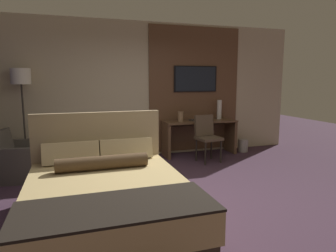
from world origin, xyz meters
TOP-DOWN VIEW (x-y plane):
  - ground_plane at (0.00, 0.00)m, footprint 16.00×16.00m
  - wall_back_tv_panel at (0.16, 2.59)m, footprint 7.20×0.09m
  - bed at (-1.00, -0.37)m, footprint 1.73×2.14m
  - desk at (1.28, 2.30)m, footprint 1.58×0.53m
  - tv at (1.28, 2.52)m, footprint 0.99×0.04m
  - desk_chair at (1.19, 1.73)m, footprint 0.49×0.49m
  - armchair_by_window at (-2.15, 1.73)m, footprint 0.93×0.95m
  - floor_lamp at (-2.17, 2.34)m, footprint 0.34×0.34m
  - vase_tall at (1.81, 2.39)m, footprint 0.10×0.10m
  - vase_short at (0.83, 2.22)m, footprint 0.12×0.12m
  - book at (1.17, 2.28)m, footprint 0.26×0.21m
  - waste_bin at (2.33, 2.19)m, footprint 0.22×0.22m

SIDE VIEW (x-z plane):
  - ground_plane at x=0.00m, z-range 0.00..0.00m
  - waste_bin at x=2.33m, z-range 0.00..0.28m
  - armchair_by_window at x=-2.15m, z-range -0.13..0.68m
  - bed at x=-1.00m, z-range -0.27..0.90m
  - desk at x=1.28m, z-range 0.13..0.87m
  - desk_chair at x=1.19m, z-range 0.10..1.02m
  - book at x=1.17m, z-range 0.75..0.78m
  - vase_short at x=0.83m, z-range 0.75..0.96m
  - vase_tall at x=1.81m, z-range 0.75..1.17m
  - wall_back_tv_panel at x=0.16m, z-range 0.00..2.80m
  - floor_lamp at x=-2.17m, z-range 0.62..2.44m
  - tv at x=1.28m, z-range 1.35..1.91m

